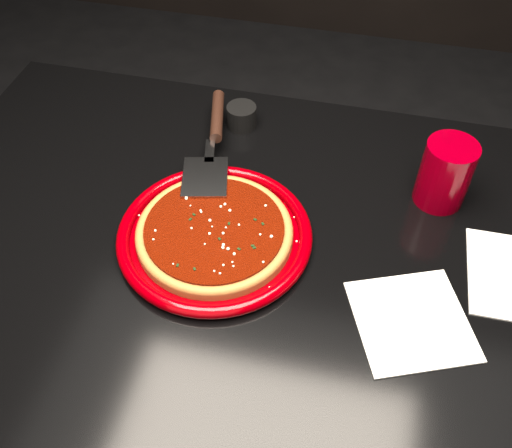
{
  "coord_description": "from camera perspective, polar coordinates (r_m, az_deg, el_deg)",
  "views": [
    {
      "loc": [
        0.13,
        -0.55,
        1.45
      ],
      "look_at": [
        -0.01,
        0.03,
        0.77
      ],
      "focal_mm": 40.0,
      "sensor_mm": 36.0,
      "label": 1
    }
  ],
  "objects": [
    {
      "name": "pizza_server",
      "position": [
        1.02,
        -4.35,
        8.15
      ],
      "size": [
        0.16,
        0.33,
        0.02
      ],
      "primitive_type": null,
      "rotation": [
        0.0,
        0.0,
        0.24
      ],
      "color": "#B3B6BA",
      "rests_on": "plate"
    },
    {
      "name": "cup",
      "position": [
        0.98,
        18.38,
        4.82
      ],
      "size": [
        0.1,
        0.1,
        0.12
      ],
      "primitive_type": "cylinder",
      "rotation": [
        0.0,
        0.0,
        0.17
      ],
      "color": "#91000F",
      "rests_on": "table"
    },
    {
      "name": "parmesan_dusting",
      "position": [
        0.89,
        -4.22,
        -0.24
      ],
      "size": [
        0.21,
        0.21,
        0.01
      ],
      "primitive_type": null,
      "color": "beige",
      "rests_on": "plate"
    },
    {
      "name": "basil_flecks",
      "position": [
        0.89,
        -4.22,
        -0.28
      ],
      "size": [
        0.19,
        0.19,
        0.0
      ],
      "primitive_type": null,
      "color": "black",
      "rests_on": "plate"
    },
    {
      "name": "pizza_crust_rim",
      "position": [
        0.9,
        -4.18,
        -0.69
      ],
      "size": [
        0.29,
        0.29,
        0.02
      ],
      "primitive_type": "torus",
      "rotation": [
        0.0,
        0.0,
        -0.21
      ],
      "color": "brown",
      "rests_on": "plate"
    },
    {
      "name": "pizza_crust",
      "position": [
        0.9,
        -4.16,
        -0.95
      ],
      "size": [
        0.29,
        0.29,
        0.01
      ],
      "primitive_type": "cylinder",
      "rotation": [
        0.0,
        0.0,
        -0.21
      ],
      "color": "brown",
      "rests_on": "plate"
    },
    {
      "name": "ramekin",
      "position": [
        1.1,
        -1.45,
        10.72
      ],
      "size": [
        0.07,
        0.07,
        0.04
      ],
      "primitive_type": "cylinder",
      "rotation": [
        0.0,
        0.0,
        -0.42
      ],
      "color": "black",
      "rests_on": "table"
    },
    {
      "name": "floor",
      "position": [
        1.56,
        -0.05,
        -20.22
      ],
      "size": [
        4.0,
        4.0,
        0.01
      ],
      "primitive_type": "cube",
      "color": "black",
      "rests_on": "ground"
    },
    {
      "name": "plate",
      "position": [
        0.9,
        -4.15,
        -1.09
      ],
      "size": [
        0.37,
        0.37,
        0.02
      ],
      "primitive_type": "cylinder",
      "rotation": [
        0.0,
        0.0,
        -0.21
      ],
      "color": "#6E0003",
      "rests_on": "table"
    },
    {
      "name": "table",
      "position": [
        1.21,
        -0.06,
        -13.66
      ],
      "size": [
        1.2,
        0.8,
        0.75
      ],
      "primitive_type": "cube",
      "color": "black",
      "rests_on": "floor"
    },
    {
      "name": "pizza_sauce",
      "position": [
        0.89,
        -4.2,
        -0.5
      ],
      "size": [
        0.26,
        0.26,
        0.01
      ],
      "primitive_type": "cylinder",
      "rotation": [
        0.0,
        0.0,
        -0.21
      ],
      "color": "#651102",
      "rests_on": "plate"
    },
    {
      "name": "napkin_a",
      "position": [
        0.85,
        15.28,
        -9.31
      ],
      "size": [
        0.2,
        0.2,
        0.0
      ],
      "primitive_type": "cube",
      "rotation": [
        0.0,
        0.0,
        0.39
      ],
      "color": "silver",
      "rests_on": "table"
    }
  ]
}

